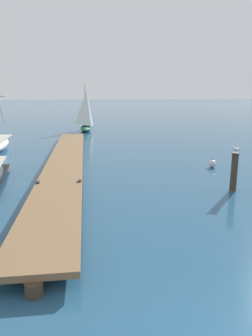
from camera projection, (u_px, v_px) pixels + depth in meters
The scene contains 5 objects.
floating_dock at pixel (66, 161), 16.39m from camera, with size 2.75×21.86×0.53m.
mooring_piling at pixel (234, 171), 12.49m from camera, with size 0.30×0.30×1.56m.
perched_seagull at pixel (236, 149), 12.28m from camera, with size 0.35×0.26×0.27m.
mooring_buoy at pixel (212, 164), 16.61m from camera, with size 0.40×0.40×0.48m.
distant_sailboat at pixel (85, 111), 32.13m from camera, with size 2.27×3.82×4.64m.
Camera 1 is at (-2.65, -2.76, 3.84)m, focal length 33.43 mm.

